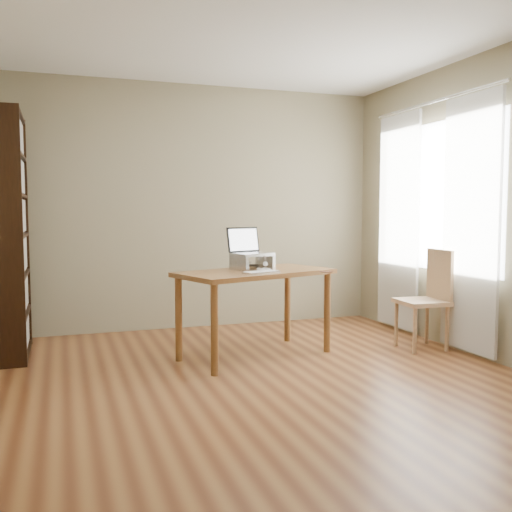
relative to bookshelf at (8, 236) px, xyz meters
The scene contains 10 objects.
room 2.43m from the bookshelf, 39.52° to the right, with size 4.04×4.54×2.64m.
bookshelf is the anchor object (origin of this frame).
curtains 3.83m from the bookshelf, 11.30° to the right, with size 0.03×1.90×2.25m.
desk 2.16m from the bookshelf, 19.52° to the right, with size 1.47×1.05×0.75m.
laptop_stand 2.11m from the bookshelf, 17.46° to the right, with size 0.32×0.25×0.13m.
laptop 2.09m from the bookshelf, 15.92° to the right, with size 0.39×0.38×0.24m.
keyboard 2.21m from the bookshelf, 25.18° to the right, with size 0.33×0.23×0.02m.
coaster 2.74m from the bookshelf, 21.75° to the right, with size 0.11×0.11×0.01m, color #542F1C.
cat 2.11m from the bookshelf, 16.60° to the right, with size 0.23×0.47×0.14m.
chair 3.77m from the bookshelf, 14.65° to the right, with size 0.43×0.43×0.91m.
Camera 1 is at (-1.41, -3.77, 1.26)m, focal length 40.00 mm.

